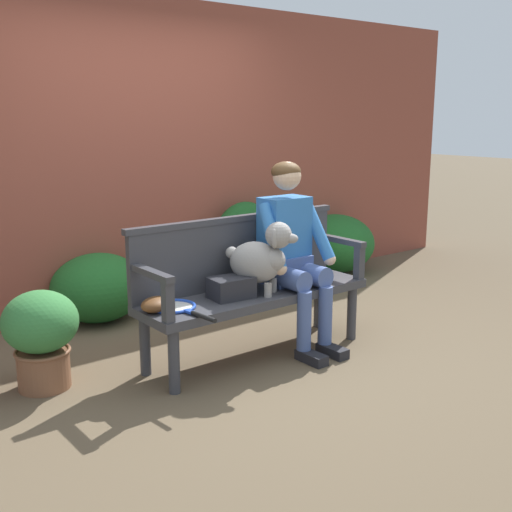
% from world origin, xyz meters
% --- Properties ---
extents(ground_plane, '(40.00, 40.00, 0.00)m').
position_xyz_m(ground_plane, '(0.00, 0.00, 0.00)').
color(ground_plane, brown).
extents(brick_garden_fence, '(8.00, 0.30, 2.62)m').
position_xyz_m(brick_garden_fence, '(0.00, 1.73, 1.31)').
color(brick_garden_fence, brown).
rests_on(brick_garden_fence, ground).
extents(hedge_bush_mid_right, '(0.77, 0.70, 0.56)m').
position_xyz_m(hedge_bush_mid_right, '(-0.53, 1.40, 0.28)').
color(hedge_bush_mid_right, '#1E5B23').
rests_on(hedge_bush_mid_right, ground).
extents(hedge_bush_far_left, '(1.07, 0.82, 0.83)m').
position_xyz_m(hedge_bush_far_left, '(1.27, 1.34, 0.42)').
color(hedge_bush_far_left, '#286B2D').
rests_on(hedge_bush_far_left, ground).
extents(hedge_bush_far_right, '(0.71, 0.44, 0.85)m').
position_xyz_m(hedge_bush_far_right, '(0.98, 1.41, 0.43)').
color(hedge_bush_far_right, '#194C1E').
rests_on(hedge_bush_far_right, ground).
extents(hedge_bush_mid_left, '(0.87, 0.82, 0.62)m').
position_xyz_m(hedge_bush_mid_left, '(2.15, 1.38, 0.31)').
color(hedge_bush_mid_left, '#1E5B23').
rests_on(hedge_bush_mid_left, ground).
extents(garden_bench, '(1.70, 0.48, 0.46)m').
position_xyz_m(garden_bench, '(0.00, 0.00, 0.40)').
color(garden_bench, '#38383D').
rests_on(garden_bench, ground).
extents(bench_backrest, '(1.74, 0.06, 0.50)m').
position_xyz_m(bench_backrest, '(0.00, 0.21, 0.72)').
color(bench_backrest, '#38383D').
rests_on(bench_backrest, garden_bench).
extents(bench_armrest_left_end, '(0.06, 0.48, 0.28)m').
position_xyz_m(bench_armrest_left_end, '(-0.81, -0.09, 0.66)').
color(bench_armrest_left_end, '#38383D').
rests_on(bench_armrest_left_end, garden_bench).
extents(bench_armrest_right_end, '(0.06, 0.48, 0.28)m').
position_xyz_m(bench_armrest_right_end, '(0.81, -0.09, 0.66)').
color(bench_armrest_right_end, '#38383D').
rests_on(bench_armrest_right_end, garden_bench).
extents(person_seated, '(0.56, 0.64, 1.33)m').
position_xyz_m(person_seated, '(0.31, -0.01, 0.74)').
color(person_seated, black).
rests_on(person_seated, ground).
extents(dog_on_bench, '(0.40, 0.47, 0.50)m').
position_xyz_m(dog_on_bench, '(-0.00, -0.06, 0.71)').
color(dog_on_bench, gray).
rests_on(dog_on_bench, garden_bench).
extents(tennis_racket, '(0.31, 0.57, 0.03)m').
position_xyz_m(tennis_racket, '(-0.64, 0.00, 0.47)').
color(tennis_racket, blue).
rests_on(tennis_racket, garden_bench).
extents(baseball_glove, '(0.28, 0.26, 0.09)m').
position_xyz_m(baseball_glove, '(-0.76, 0.03, 0.51)').
color(baseball_glove, brown).
rests_on(baseball_glove, garden_bench).
extents(sports_bag, '(0.30, 0.22, 0.14)m').
position_xyz_m(sports_bag, '(-0.22, -0.02, 0.53)').
color(sports_bag, '#232328').
rests_on(sports_bag, garden_bench).
extents(potted_plant, '(0.46, 0.46, 0.62)m').
position_xyz_m(potted_plant, '(-1.36, 0.39, 0.35)').
color(potted_plant, brown).
rests_on(potted_plant, ground).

